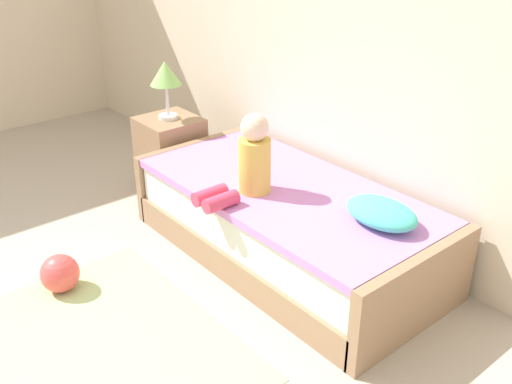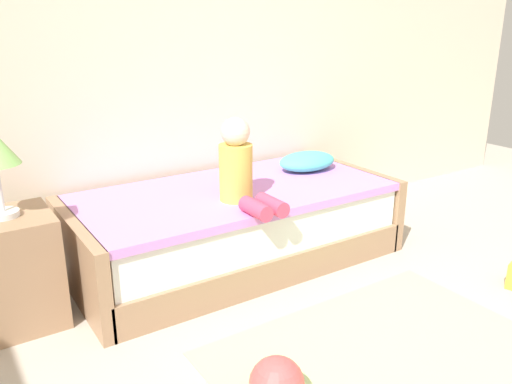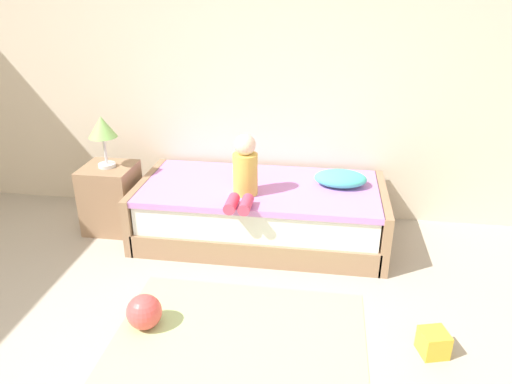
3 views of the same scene
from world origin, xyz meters
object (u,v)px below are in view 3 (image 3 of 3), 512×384
(nightstand, at_px, (111,198))
(toy_block, at_px, (433,343))
(table_lamp, at_px, (102,129))
(toy_ball, at_px, (144,312))
(child_figure, at_px, (244,172))
(pillow, at_px, (340,178))
(bed, at_px, (260,212))

(nightstand, distance_m, toy_block, 2.89)
(nightstand, height_order, table_lamp, table_lamp)
(toy_ball, bearing_deg, nightstand, 120.95)
(child_figure, height_order, toy_ball, child_figure)
(nightstand, height_order, toy_ball, nightstand)
(nightstand, bearing_deg, toy_ball, -59.05)
(child_figure, distance_m, toy_block, 1.81)
(pillow, bearing_deg, nightstand, -176.75)
(pillow, height_order, toy_block, pillow)
(table_lamp, bearing_deg, pillow, 3.25)
(nightstand, bearing_deg, toy_block, -25.90)
(bed, bearing_deg, child_figure, -113.12)
(pillow, relative_size, toy_ball, 1.89)
(nightstand, relative_size, pillow, 1.36)
(toy_block, bearing_deg, nightstand, 154.10)
(toy_ball, xyz_separation_m, toy_block, (1.83, 0.02, -0.04))
(bed, bearing_deg, toy_block, -45.69)
(child_figure, height_order, toy_block, child_figure)
(nightstand, xyz_separation_m, toy_block, (2.59, -1.26, -0.22))
(pillow, distance_m, toy_block, 1.57)
(toy_ball, bearing_deg, toy_block, 0.67)
(nightstand, distance_m, pillow, 2.04)
(pillow, xyz_separation_m, toy_block, (0.58, -1.37, -0.49))
(table_lamp, xyz_separation_m, pillow, (2.02, 0.11, -0.37))
(toy_block, bearing_deg, pillow, 112.80)
(pillow, height_order, toy_ball, pillow)
(bed, distance_m, toy_ball, 1.43)
(child_figure, xyz_separation_m, toy_ball, (-0.48, -1.07, -0.59))
(toy_ball, bearing_deg, bed, 65.84)
(table_lamp, distance_m, child_figure, 1.29)
(nightstand, relative_size, table_lamp, 1.33)
(bed, xyz_separation_m, table_lamp, (-1.35, -0.01, 0.69))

